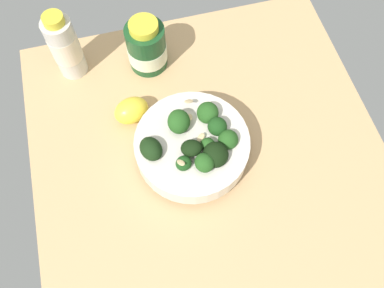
% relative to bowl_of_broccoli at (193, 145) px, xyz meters
% --- Properties ---
extents(ground_plane, '(0.62, 0.62, 0.05)m').
position_rel_bowl_of_broccoli_xyz_m(ground_plane, '(0.03, 0.00, -0.06)').
color(ground_plane, tan).
extents(bowl_of_broccoli, '(0.19, 0.19, 0.09)m').
position_rel_bowl_of_broccoli_xyz_m(bowl_of_broccoli, '(0.00, 0.00, 0.00)').
color(bowl_of_broccoli, silver).
rests_on(bowl_of_broccoli, ground_plane).
extents(lemon_wedge, '(0.07, 0.06, 0.05)m').
position_rel_bowl_of_broccoli_xyz_m(lemon_wedge, '(-0.09, 0.10, -0.01)').
color(lemon_wedge, yellow).
rests_on(lemon_wedge, ground_plane).
extents(bottle_tall, '(0.05, 0.05, 0.14)m').
position_rel_bowl_of_broccoli_xyz_m(bottle_tall, '(-0.18, 0.24, 0.03)').
color(bottle_tall, beige).
rests_on(bottle_tall, ground_plane).
extents(bottle_short, '(0.08, 0.08, 0.11)m').
position_rel_bowl_of_broccoli_xyz_m(bottle_short, '(-0.03, 0.21, 0.01)').
color(bottle_short, '#194723').
rests_on(bottle_short, ground_plane).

